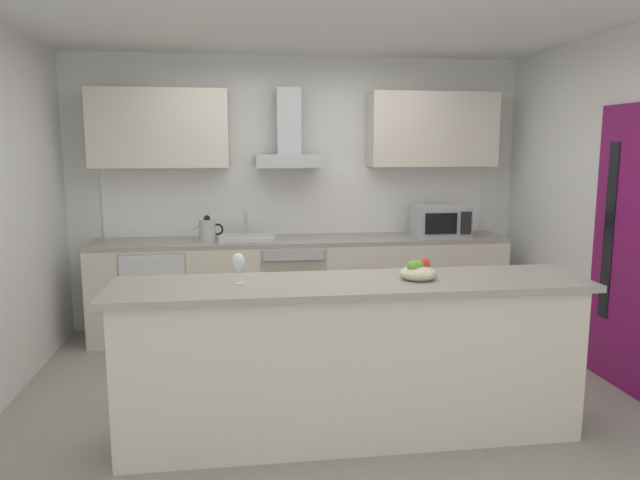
{
  "coord_description": "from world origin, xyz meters",
  "views": [
    {
      "loc": [
        -0.58,
        -3.93,
        1.75
      ],
      "look_at": [
        0.02,
        0.42,
        1.05
      ],
      "focal_mm": 32.99,
      "sensor_mm": 36.0,
      "label": 1
    }
  ],
  "objects_px": {
    "oven": "(291,285)",
    "sink": "(247,237)",
    "fruit_bowl": "(418,272)",
    "microwave": "(441,221)",
    "range_hood": "(289,142)",
    "wine_glass": "(238,262)",
    "kettle": "(207,230)",
    "refrigerator": "(158,294)"
  },
  "relations": [
    {
      "from": "kettle",
      "to": "range_hood",
      "type": "xyz_separation_m",
      "value": [
        0.76,
        0.16,
        0.78
      ]
    },
    {
      "from": "refrigerator",
      "to": "kettle",
      "type": "bearing_deg",
      "value": -3.81
    },
    {
      "from": "wine_glass",
      "to": "oven",
      "type": "bearing_deg",
      "value": 76.65
    },
    {
      "from": "kettle",
      "to": "refrigerator",
      "type": "bearing_deg",
      "value": 176.19
    },
    {
      "from": "fruit_bowl",
      "to": "wine_glass",
      "type": "bearing_deg",
      "value": 178.02
    },
    {
      "from": "oven",
      "to": "sink",
      "type": "relative_size",
      "value": 1.6
    },
    {
      "from": "wine_glass",
      "to": "sink",
      "type": "bearing_deg",
      "value": 87.93
    },
    {
      "from": "fruit_bowl",
      "to": "refrigerator",
      "type": "bearing_deg",
      "value": 131.13
    },
    {
      "from": "kettle",
      "to": "wine_glass",
      "type": "bearing_deg",
      "value": -82.13
    },
    {
      "from": "kettle",
      "to": "wine_glass",
      "type": "height_order",
      "value": "wine_glass"
    },
    {
      "from": "sink",
      "to": "wine_glass",
      "type": "xyz_separation_m",
      "value": [
        -0.07,
        -2.04,
        0.16
      ]
    },
    {
      "from": "microwave",
      "to": "wine_glass",
      "type": "height_order",
      "value": "microwave"
    },
    {
      "from": "microwave",
      "to": "range_hood",
      "type": "distance_m",
      "value": 1.62
    },
    {
      "from": "sink",
      "to": "kettle",
      "type": "bearing_deg",
      "value": -172.7
    },
    {
      "from": "microwave",
      "to": "oven",
      "type": "bearing_deg",
      "value": 178.88
    },
    {
      "from": "sink",
      "to": "wine_glass",
      "type": "distance_m",
      "value": 2.04
    },
    {
      "from": "oven",
      "to": "refrigerator",
      "type": "height_order",
      "value": "oven"
    },
    {
      "from": "refrigerator",
      "to": "fruit_bowl",
      "type": "relative_size",
      "value": 3.86
    },
    {
      "from": "microwave",
      "to": "range_hood",
      "type": "xyz_separation_m",
      "value": [
        -1.43,
        0.16,
        0.74
      ]
    },
    {
      "from": "refrigerator",
      "to": "microwave",
      "type": "distance_m",
      "value": 2.72
    },
    {
      "from": "oven",
      "to": "refrigerator",
      "type": "xyz_separation_m",
      "value": [
        -1.22,
        -0.0,
        -0.03
      ]
    },
    {
      "from": "oven",
      "to": "fruit_bowl",
      "type": "distance_m",
      "value": 2.21
    },
    {
      "from": "wine_glass",
      "to": "range_hood",
      "type": "bearing_deg",
      "value": 77.42
    },
    {
      "from": "kettle",
      "to": "fruit_bowl",
      "type": "xyz_separation_m",
      "value": [
        1.33,
        -2.03,
        0.01
      ]
    },
    {
      "from": "fruit_bowl",
      "to": "oven",
      "type": "bearing_deg",
      "value": 105.65
    },
    {
      "from": "sink",
      "to": "kettle",
      "type": "relative_size",
      "value": 1.73
    },
    {
      "from": "oven",
      "to": "microwave",
      "type": "relative_size",
      "value": 1.6
    },
    {
      "from": "refrigerator",
      "to": "sink",
      "type": "distance_m",
      "value": 0.96
    },
    {
      "from": "sink",
      "to": "oven",
      "type": "bearing_deg",
      "value": -1.55
    },
    {
      "from": "sink",
      "to": "fruit_bowl",
      "type": "relative_size",
      "value": 2.27
    },
    {
      "from": "oven",
      "to": "wine_glass",
      "type": "relative_size",
      "value": 4.5
    },
    {
      "from": "microwave",
      "to": "kettle",
      "type": "xyz_separation_m",
      "value": [
        -2.19,
        -0.01,
        -0.04
      ]
    },
    {
      "from": "wine_glass",
      "to": "fruit_bowl",
      "type": "xyz_separation_m",
      "value": [
        1.06,
        -0.04,
        -0.08
      ]
    },
    {
      "from": "microwave",
      "to": "fruit_bowl",
      "type": "relative_size",
      "value": 2.27
    },
    {
      "from": "wine_glass",
      "to": "fruit_bowl",
      "type": "distance_m",
      "value": 1.06
    },
    {
      "from": "sink",
      "to": "refrigerator",
      "type": "bearing_deg",
      "value": -179.03
    },
    {
      "from": "oven",
      "to": "range_hood",
      "type": "relative_size",
      "value": 1.11
    },
    {
      "from": "refrigerator",
      "to": "wine_glass",
      "type": "height_order",
      "value": "wine_glass"
    },
    {
      "from": "microwave",
      "to": "wine_glass",
      "type": "bearing_deg",
      "value": -133.72
    },
    {
      "from": "microwave",
      "to": "sink",
      "type": "xyz_separation_m",
      "value": [
        -1.84,
        0.04,
        -0.12
      ]
    },
    {
      "from": "oven",
      "to": "refrigerator",
      "type": "distance_m",
      "value": 1.22
    },
    {
      "from": "range_hood",
      "to": "fruit_bowl",
      "type": "bearing_deg",
      "value": -75.23
    }
  ]
}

